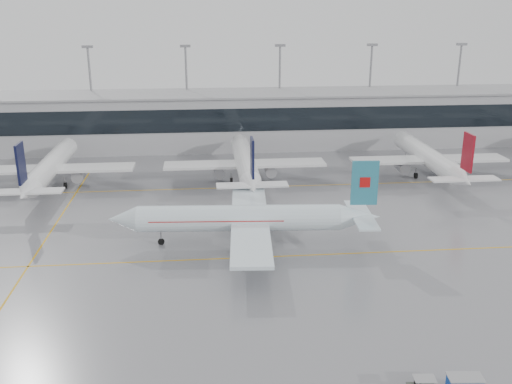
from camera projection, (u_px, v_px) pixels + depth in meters
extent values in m
plane|color=gray|center=(265.00, 257.00, 74.41)|extent=(320.00, 320.00, 0.00)
cube|color=orange|center=(265.00, 257.00, 74.41)|extent=(120.00, 0.25, 0.01)
cube|color=orange|center=(247.00, 187.00, 102.78)|extent=(120.00, 0.25, 0.01)
cube|color=orange|center=(56.00, 223.00, 85.89)|extent=(0.25, 60.00, 0.01)
cube|color=#A0A0A4|center=(235.00, 120.00, 131.15)|extent=(180.00, 15.00, 12.00)
cube|color=black|center=(237.00, 120.00, 123.55)|extent=(180.00, 0.20, 5.00)
cube|color=gray|center=(235.00, 93.00, 129.21)|extent=(182.00, 16.00, 0.40)
cylinder|color=gray|center=(92.00, 97.00, 132.28)|extent=(0.50, 0.50, 22.00)
cube|color=gray|center=(87.00, 47.00, 128.75)|extent=(2.40, 1.00, 0.60)
cylinder|color=gray|center=(187.00, 95.00, 134.27)|extent=(0.50, 0.50, 22.00)
cube|color=gray|center=(185.00, 46.00, 130.73)|extent=(2.40, 1.00, 0.60)
cylinder|color=gray|center=(280.00, 94.00, 136.25)|extent=(0.50, 0.50, 22.00)
cube|color=gray|center=(280.00, 45.00, 132.72)|extent=(2.40, 1.00, 0.60)
cylinder|color=gray|center=(369.00, 93.00, 138.24)|extent=(0.50, 0.50, 22.00)
cube|color=gray|center=(372.00, 45.00, 134.70)|extent=(2.40, 1.00, 0.60)
cylinder|color=gray|center=(457.00, 91.00, 140.22)|extent=(0.50, 0.50, 22.00)
cube|color=gray|center=(462.00, 44.00, 136.68)|extent=(2.40, 1.00, 0.60)
cylinder|color=silver|center=(239.00, 218.00, 77.27)|extent=(27.55, 5.45, 3.59)
cone|color=silver|center=(123.00, 219.00, 76.87)|extent=(4.24, 3.85, 3.59)
cone|color=silver|center=(360.00, 217.00, 77.69)|extent=(5.83, 3.96, 3.59)
cube|color=silver|center=(250.00, 221.00, 77.44)|extent=(7.01, 29.92, 0.45)
cube|color=silver|center=(361.00, 215.00, 77.60)|extent=(3.57, 11.57, 0.25)
cube|color=teal|center=(365.00, 183.00, 76.18)|extent=(3.62, 0.59, 6.12)
cylinder|color=#A09FA5|center=(247.00, 245.00, 73.34)|extent=(3.73, 2.34, 2.10)
cylinder|color=#A09FA5|center=(246.00, 218.00, 82.45)|extent=(3.73, 2.34, 2.10)
cylinder|color=gray|center=(161.00, 236.00, 77.81)|extent=(0.20, 0.20, 1.56)
cylinder|color=black|center=(161.00, 242.00, 78.05)|extent=(0.92, 0.36, 0.90)
cylinder|color=gray|center=(258.00, 242.00, 75.64)|extent=(0.24, 0.24, 1.56)
cylinder|color=black|center=(258.00, 248.00, 75.88)|extent=(1.13, 0.52, 1.10)
cylinder|color=gray|center=(257.00, 228.00, 80.58)|extent=(0.24, 0.24, 1.56)
cylinder|color=black|center=(257.00, 233.00, 80.82)|extent=(1.13, 0.52, 1.10)
cube|color=#B70F0F|center=(365.00, 182.00, 76.14)|extent=(1.43, 0.54, 1.40)
cube|color=#B70F0F|center=(217.00, 217.00, 77.13)|extent=(18.21, 4.85, 0.12)
cylinder|color=white|center=(52.00, 164.00, 103.16)|extent=(3.59, 27.36, 3.59)
cone|color=white|center=(70.00, 144.00, 117.98)|extent=(3.59, 4.00, 3.59)
cone|color=white|center=(26.00, 193.00, 87.58)|extent=(3.59, 5.60, 3.59)
cube|color=white|center=(50.00, 169.00, 101.87)|extent=(29.64, 5.00, 0.45)
cube|color=white|center=(25.00, 192.00, 87.29)|extent=(11.40, 2.80, 0.25)
cube|color=black|center=(21.00, 163.00, 85.68)|extent=(0.35, 3.60, 6.12)
cylinder|color=#A09FA5|center=(24.00, 177.00, 102.38)|extent=(2.10, 3.60, 2.10)
cylinder|color=#A09FA5|center=(79.00, 175.00, 103.24)|extent=(2.10, 3.60, 2.10)
cylinder|color=gray|center=(66.00, 163.00, 114.06)|extent=(0.20, 0.20, 1.56)
cylinder|color=black|center=(67.00, 166.00, 114.30)|extent=(0.30, 0.90, 0.90)
cylinder|color=gray|center=(35.00, 182.00, 101.33)|extent=(0.24, 0.24, 1.56)
cylinder|color=black|center=(35.00, 186.00, 101.58)|extent=(0.45, 1.10, 1.10)
cylinder|color=gray|center=(65.00, 181.00, 101.80)|extent=(0.24, 0.24, 1.56)
cylinder|color=black|center=(65.00, 185.00, 102.05)|extent=(0.45, 1.10, 1.10)
cylinder|color=white|center=(244.00, 160.00, 106.32)|extent=(3.59, 27.36, 3.59)
cone|color=white|center=(239.00, 141.00, 121.14)|extent=(3.59, 4.00, 3.59)
cone|color=white|center=(252.00, 186.00, 90.73)|extent=(3.59, 5.60, 3.59)
cube|color=white|center=(245.00, 164.00, 105.02)|extent=(29.64, 5.00, 0.45)
cube|color=white|center=(252.00, 185.00, 90.45)|extent=(11.40, 2.80, 0.25)
cube|color=black|center=(252.00, 158.00, 88.84)|extent=(0.35, 3.60, 6.12)
cylinder|color=#A09FA5|center=(219.00, 172.00, 105.53)|extent=(2.10, 3.60, 2.10)
cylinder|color=#A09FA5|center=(270.00, 170.00, 106.40)|extent=(2.10, 3.60, 2.10)
cylinder|color=gray|center=(240.00, 158.00, 117.22)|extent=(0.20, 0.20, 1.56)
cylinder|color=black|center=(241.00, 162.00, 117.46)|extent=(0.30, 0.90, 0.90)
cylinder|color=gray|center=(231.00, 177.00, 104.49)|extent=(0.24, 0.24, 1.56)
cylinder|color=black|center=(231.00, 181.00, 104.73)|extent=(0.45, 1.10, 1.10)
cylinder|color=gray|center=(259.00, 176.00, 104.96)|extent=(0.24, 0.24, 1.56)
cylinder|color=black|center=(259.00, 180.00, 105.20)|extent=(0.45, 1.10, 1.10)
cylinder|color=white|center=(426.00, 155.00, 109.47)|extent=(3.59, 27.36, 3.59)
cone|color=white|center=(399.00, 137.00, 124.30)|extent=(3.59, 4.00, 3.59)
cone|color=white|center=(463.00, 180.00, 93.89)|extent=(3.59, 5.60, 3.59)
cube|color=white|center=(428.00, 159.00, 108.18)|extent=(29.64, 5.00, 0.45)
cube|color=white|center=(464.00, 179.00, 93.61)|extent=(11.40, 2.80, 0.25)
cube|color=maroon|center=(468.00, 152.00, 91.99)|extent=(0.35, 3.60, 6.12)
cylinder|color=#A09FA5|center=(402.00, 167.00, 108.69)|extent=(2.10, 3.60, 2.10)
cylinder|color=#A09FA5|center=(451.00, 166.00, 109.55)|extent=(2.10, 3.60, 2.10)
cylinder|color=gray|center=(406.00, 154.00, 120.37)|extent=(0.20, 0.20, 1.56)
cylinder|color=black|center=(405.00, 158.00, 120.62)|extent=(0.30, 0.90, 0.90)
cylinder|color=gray|center=(416.00, 172.00, 107.65)|extent=(0.24, 0.24, 1.56)
cylinder|color=black|center=(416.00, 176.00, 107.89)|extent=(0.45, 1.10, 1.10)
cylinder|color=gray|center=(443.00, 171.00, 108.12)|extent=(0.24, 0.24, 1.56)
cylinder|color=black|center=(442.00, 175.00, 108.36)|extent=(0.45, 1.10, 1.10)
cube|color=gray|center=(425.00, 378.00, 47.58)|extent=(1.93, 1.41, 0.06)
cylinder|color=gray|center=(414.00, 379.00, 48.22)|extent=(0.08, 0.08, 0.86)
cylinder|color=gray|center=(430.00, 379.00, 48.22)|extent=(0.08, 0.08, 0.86)
cube|color=#123E9F|center=(465.00, 384.00, 47.76)|extent=(2.85, 1.61, 1.17)
cube|color=gray|center=(466.00, 377.00, 47.56)|extent=(3.07, 1.83, 0.10)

